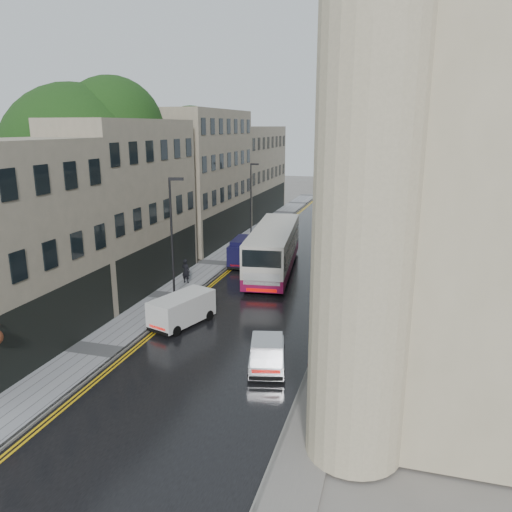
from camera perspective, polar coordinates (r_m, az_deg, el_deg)
The scene contains 16 objects.
road at distance 38.35m, azimuth 3.56°, elevation -1.55°, with size 9.00×85.00×0.02m, color black.
left_sidewalk at distance 39.96m, azimuth -4.65°, elevation -0.83°, with size 2.70×85.00×0.12m, color gray.
right_sidewalk at distance 37.60m, azimuth 11.62°, elevation -2.09°, with size 1.80×85.00×0.12m, color slate.
old_shop_row at distance 42.47m, azimuth -8.22°, elevation 8.16°, with size 4.50×56.00×12.00m, color gray, non-canonical shape.
modern_block at distance 34.75m, azimuth 20.14°, elevation 7.66°, with size 8.00×40.00×14.00m, color #C7B794, non-canonical shape.
church_spire at distance 91.25m, azimuth 12.12°, elevation 20.22°, with size 6.40×6.40×40.00m, color slate, non-canonical shape.
tree_near at distance 35.23m, azimuth -19.60°, elevation 7.71°, with size 10.56×10.56×13.89m, color black, non-canonical shape.
tree_far at distance 46.31m, azimuth -9.84°, elevation 8.91°, with size 9.24×9.24×12.46m, color black, non-canonical shape.
cream_bus at distance 34.38m, azimuth -0.82°, elevation -0.52°, with size 2.80×12.32×3.36m, color beige, non-canonical shape.
white_lorry at distance 43.81m, azimuth 8.10°, elevation 3.27°, with size 2.44×8.14×4.27m, color beige, non-canonical shape.
silver_hatchback at distance 22.12m, azimuth -0.68°, elevation -12.30°, with size 1.53×3.49×1.31m, color #A3A3A7, non-canonical shape.
white_van at distance 27.49m, azimuth -11.55°, elevation -6.55°, with size 1.66×3.87×1.75m, color silver, non-canonical shape.
navy_van at distance 38.22m, azimuth -3.04°, elevation 0.16°, with size 1.76×4.39×2.24m, color black, non-canonical shape.
pedestrian at distance 34.84m, azimuth -8.03°, elevation -1.71°, with size 0.62×0.41×1.69m, color black.
lamp_post_near at distance 29.77m, azimuth -9.56°, elevation 1.38°, with size 0.87×0.19×7.70m, color black, non-canonical shape.
lamp_post_far at distance 47.82m, azimuth -0.58°, elevation 6.24°, with size 0.80×0.18×7.14m, color black, non-canonical shape.
Camera 1 is at (7.91, -8.47, 10.71)m, focal length 35.00 mm.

